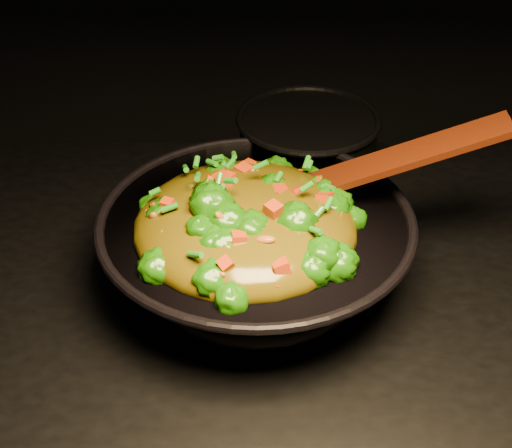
{
  "coord_description": "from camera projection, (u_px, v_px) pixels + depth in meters",
  "views": [
    {
      "loc": [
        -0.01,
        -0.64,
        1.52
      ],
      "look_at": [
        -0.01,
        0.08,
        0.99
      ],
      "focal_mm": 50.0,
      "sensor_mm": 36.0,
      "label": 1
    }
  ],
  "objects": [
    {
      "name": "stir_fry",
      "position": [
        245.0,
        197.0,
        0.83
      ],
      "size": [
        0.34,
        0.34,
        0.09
      ],
      "primitive_type": null,
      "rotation": [
        0.0,
        0.0,
        -0.28
      ],
      "color": "#1D6106",
      "rests_on": "wok"
    },
    {
      "name": "spatula",
      "position": [
        375.0,
        166.0,
        0.88
      ],
      "size": [
        0.31,
        0.06,
        0.13
      ],
      "primitive_type": "cube",
      "rotation": [
        0.0,
        -0.38,
        -0.04
      ],
      "color": "#311707",
      "rests_on": "wok"
    },
    {
      "name": "wok",
      "position": [
        256.0,
        253.0,
        0.91
      ],
      "size": [
        0.5,
        0.5,
        0.11
      ],
      "primitive_type": null,
      "rotation": [
        0.0,
        0.0,
        -0.36
      ],
      "color": "black",
      "rests_on": "stovetop"
    },
    {
      "name": "back_pot",
      "position": [
        307.0,
        150.0,
        1.11
      ],
      "size": [
        0.26,
        0.26,
        0.12
      ],
      "primitive_type": "cylinder",
      "rotation": [
        0.0,
        0.0,
        -0.31
      ],
      "color": "black",
      "rests_on": "stovetop"
    }
  ]
}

